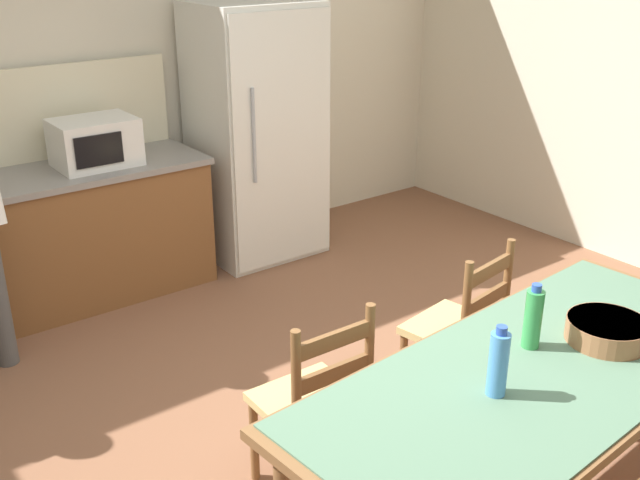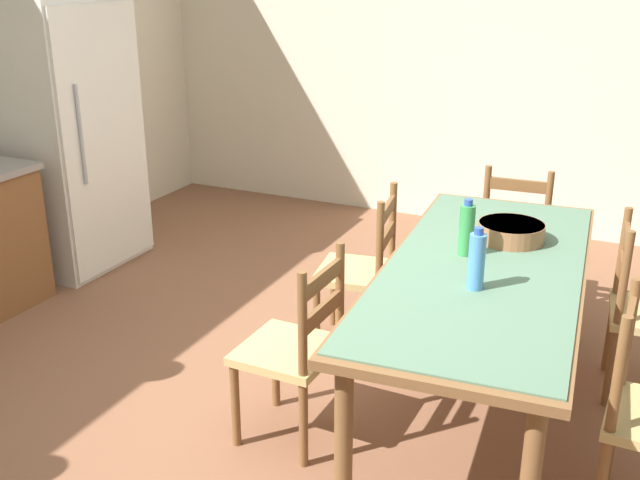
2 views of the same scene
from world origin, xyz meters
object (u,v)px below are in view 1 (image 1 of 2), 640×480
serving_bowl (607,329)px  chair_side_far_left (315,403)px  bottle_near_centre (498,363)px  bottle_off_centre (533,318)px  microwave (95,142)px  chair_side_far_right (460,329)px  refrigerator (257,133)px  dining_table (536,384)px

serving_bowl → chair_side_far_left: 1.22m
bottle_near_centre → bottle_off_centre: same height
microwave → chair_side_far_right: bearing=-69.0°
refrigerator → microwave: bearing=179.1°
bottle_near_centre → chair_side_far_right: bottle_near_centre is taller
refrigerator → dining_table: bearing=-103.2°
dining_table → microwave: bearing=98.7°
refrigerator → dining_table: 3.17m
microwave → chair_side_far_left: (-0.06, -2.41, -0.60)m
refrigerator → chair_side_far_left: size_ratio=2.02×
chair_side_far_left → bottle_near_centre: bearing=111.8°
bottle_near_centre → microwave: bearing=93.8°
dining_table → chair_side_far_right: size_ratio=2.39×
bottle_off_centre → serving_bowl: size_ratio=0.84×
dining_table → serving_bowl: serving_bowl is taller
bottle_near_centre → chair_side_far_left: 0.88m
refrigerator → chair_side_far_left: (-1.25, -2.39, -0.48)m
bottle_near_centre → chair_side_far_right: (0.69, 0.78, -0.45)m
refrigerator → microwave: size_ratio=3.68×
refrigerator → bottle_off_centre: size_ratio=6.82×
bottle_off_centre → chair_side_far_right: size_ratio=0.30×
dining_table → chair_side_far_left: chair_side_far_left is taller
chair_side_far_left → serving_bowl: bearing=142.3°
chair_side_far_left → dining_table: bearing=128.7°
serving_bowl → bottle_off_centre: bearing=150.8°
serving_bowl → dining_table: bearing=174.2°
bottle_near_centre → dining_table: bearing=4.2°
microwave → dining_table: (0.47, -3.10, -0.35)m
refrigerator → bottle_off_centre: bearing=-101.9°
chair_side_far_left → refrigerator: bearing=-116.5°
microwave → dining_table: bearing=-81.3°
dining_table → bottle_off_centre: 0.25m
serving_bowl → bottle_near_centre: bearing=178.3°
microwave → bottle_near_centre: (0.21, -3.12, -0.15)m
bottle_near_centre → chair_side_far_right: size_ratio=0.30×
dining_table → bottle_off_centre: bottle_off_centre is taller
chair_side_far_right → chair_side_far_left: size_ratio=1.00×
microwave → serving_bowl: bearing=-74.9°
bottle_off_centre → chair_side_far_left: (-0.63, 0.57, -0.45)m
refrigerator → bottle_near_centre: (-0.99, -3.10, -0.03)m
microwave → bottle_near_centre: 3.13m
chair_side_far_right → chair_side_far_left: bearing=-5.1°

